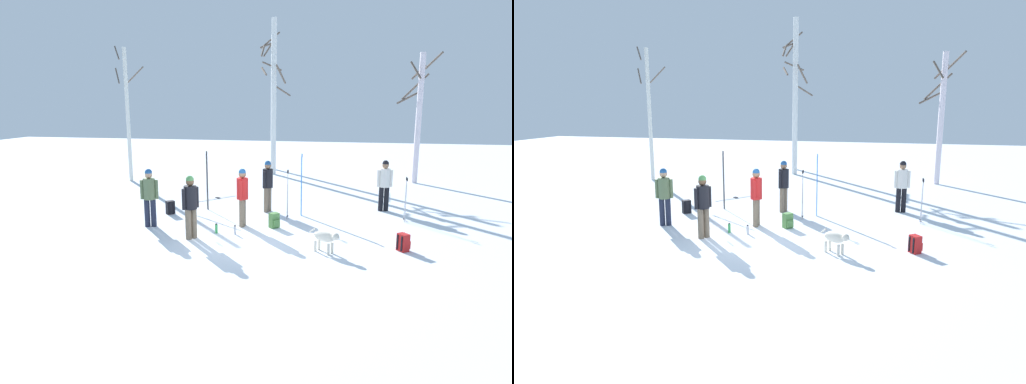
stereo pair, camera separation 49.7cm
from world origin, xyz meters
The scene contains 21 objects.
ground_plane centered at (0.00, 0.00, 0.00)m, with size 60.00×60.00×0.00m, color white.
person_0 centered at (-1.66, 0.21, 0.98)m, with size 0.35×0.44×1.72m.
person_1 centered at (-3.23, 1.09, 0.98)m, with size 0.50×0.34×1.72m.
person_2 centered at (-0.58, 1.66, 0.98)m, with size 0.34×0.52×1.72m.
person_3 centered at (3.64, 4.38, 0.98)m, with size 0.51×0.34×1.72m.
person_4 centered at (-0.16, 3.53, 0.98)m, with size 0.34×0.49×1.72m.
dog centered at (1.91, -0.25, 0.39)m, with size 0.77×0.54×0.57m.
ski_pair_planted_0 centered at (0.98, 3.28, 0.99)m, with size 0.08×0.24×2.00m.
ski_pair_planted_1 centered at (-2.21, 3.42, 0.99)m, with size 0.10×0.14×1.99m.
ski_pair_lying_0 centered at (-2.38, 5.12, 0.01)m, with size 1.23×1.41×0.05m.
ski_poles_0 centered at (4.17, 3.14, 0.73)m, with size 0.07×0.27×1.37m.
ski_poles_1 centered at (0.60, 2.78, 0.82)m, with size 0.07×0.21×1.54m.
backpack_0 centered at (-3.23, 2.60, 0.21)m, with size 0.34×0.35×0.44m.
backpack_1 centered at (3.79, 0.27, 0.21)m, with size 0.34×0.34×0.44m.
backpack_2 centered at (0.36, 1.67, 0.21)m, with size 0.35×0.34×0.44m.
water_bottle_0 centered at (-1.14, 0.80, 0.13)m, with size 0.08×0.08×0.28m.
water_bottle_1 centered at (-0.60, 0.80, 0.13)m, with size 0.07×0.07×0.27m.
birch_tree_0 centered at (-7.36, 8.08, 3.10)m, with size 1.28×1.29×6.01m.
birch_tree_1 centered at (-1.51, 12.95, 3.70)m, with size 1.67×1.67×7.22m.
birch_tree_2 centered at (-1.21, 11.24, 3.84)m, with size 1.28×1.20×7.52m.
birch_tree_3 centered at (5.43, 10.09, 3.04)m, with size 1.77×1.48×5.68m.
Camera 2 is at (2.75, -10.52, 3.62)m, focal length 31.04 mm.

